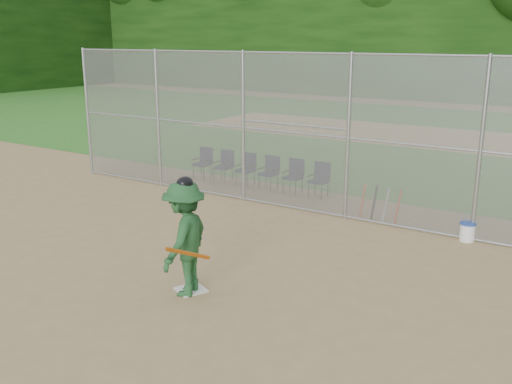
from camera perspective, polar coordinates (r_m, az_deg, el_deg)
The scene contains 15 objects.
ground at distance 10.71m, azimuth -7.31°, elevation -8.67°, with size 100.00×100.00×0.00m, color tan.
grass_strip at distance 26.59m, azimuth 18.40°, elevation 5.11°, with size 100.00×100.00×0.00m, color #2B6F21.
dirt_patch_far at distance 26.59m, azimuth 18.40°, elevation 5.12°, with size 24.00×24.00×0.00m, color tan.
backstop_fence at distance 14.16m, azimuth 5.49°, elevation 6.03°, with size 16.09×0.09×4.00m.
treeline at distance 28.21m, azimuth 20.45°, elevation 16.72°, with size 81.00×60.00×11.00m.
home_plate at distance 10.27m, azimuth -6.51°, elevation -9.67°, with size 0.47×0.47×0.02m, color silver.
batter_at_plate at distance 9.80m, azimuth -7.14°, elevation -4.58°, with size 1.08×1.51×2.10m.
water_cooler at distance 13.30m, azimuth 20.38°, elevation -3.72°, with size 0.33×0.33×0.42m.
spare_bats at distance 14.16m, azimuth 12.29°, elevation -1.17°, with size 0.96×0.41×0.83m.
chair_0 at distance 18.02m, azimuth -5.42°, elevation 2.86°, with size 0.54×0.52×0.96m, color black, non-canonical shape.
chair_1 at distance 17.54m, azimuth -3.31°, elevation 2.56°, with size 0.54×0.52×0.96m, color black, non-canonical shape.
chair_2 at distance 17.08m, azimuth -1.09°, elevation 2.24°, with size 0.54×0.52×0.96m, color black, non-canonical shape.
chair_3 at distance 16.66m, azimuth 1.24°, elevation 1.91°, with size 0.54×0.52×0.96m, color black, non-canonical shape.
chair_4 at distance 16.26m, azimuth 3.70°, elevation 1.54°, with size 0.54×0.52×0.96m, color black, non-canonical shape.
chair_5 at distance 15.89m, azimuth 6.27°, elevation 1.16°, with size 0.54×0.52×0.96m, color black, non-canonical shape.
Camera 1 is at (6.37, -7.45, 4.31)m, focal length 40.00 mm.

